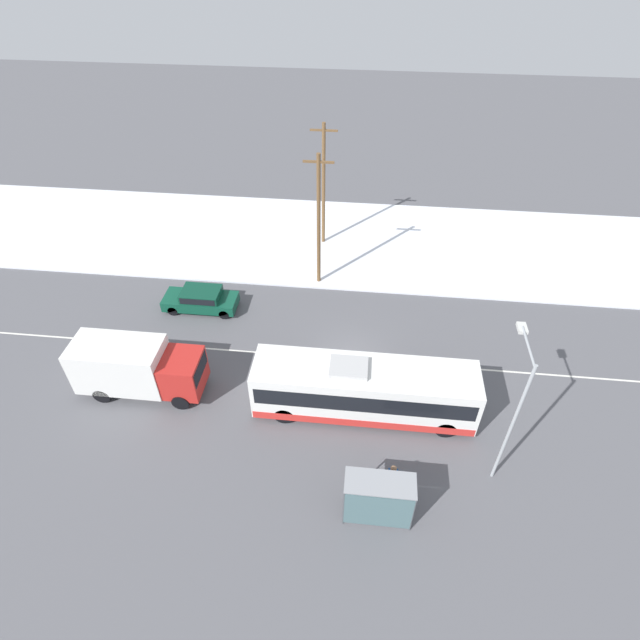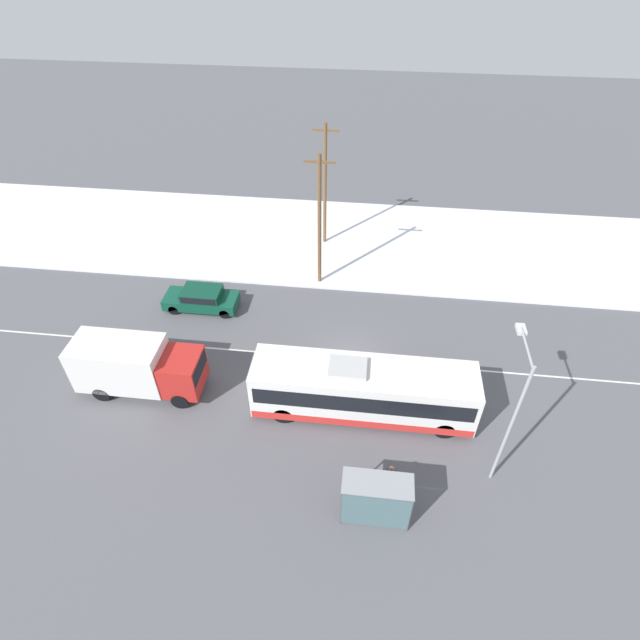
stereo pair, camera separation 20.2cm
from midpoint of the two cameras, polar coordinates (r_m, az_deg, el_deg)
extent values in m
plane|color=#56565B|center=(28.14, 3.58, -4.54)|extent=(120.00, 120.00, 0.00)
cube|color=silver|center=(37.85, 4.90, 8.86)|extent=(80.00, 12.05, 0.12)
cube|color=silver|center=(28.14, 3.58, -4.54)|extent=(60.00, 0.12, 0.00)
cube|color=white|center=(24.58, 5.19, -7.90)|extent=(10.80, 2.55, 2.60)
cube|color=black|center=(24.35, 5.23, -7.41)|extent=(10.37, 2.57, 0.99)
cube|color=red|center=(25.39, 5.05, -9.49)|extent=(10.69, 2.57, 0.47)
cube|color=#B2B2B2|center=(23.54, 3.42, -5.45)|extent=(1.80, 1.40, 0.24)
cylinder|color=black|center=(25.05, 14.28, -12.06)|extent=(1.00, 0.28, 1.00)
cylinder|color=black|center=(26.49, 13.92, -8.16)|extent=(1.00, 0.28, 1.00)
cylinder|color=black|center=(24.93, -3.99, -10.72)|extent=(1.00, 0.28, 1.00)
cylinder|color=black|center=(26.37, -3.15, -6.90)|extent=(1.00, 0.28, 1.00)
cube|color=silver|center=(27.35, -21.63, -4.56)|extent=(4.55, 2.30, 2.56)
cube|color=red|center=(26.29, -15.18, -5.75)|extent=(1.90, 2.19, 1.99)
cube|color=black|center=(25.71, -13.39, -5.36)|extent=(0.06, 1.96, 0.88)
cylinder|color=black|center=(26.42, -15.48, -8.89)|extent=(0.90, 0.26, 0.90)
cylinder|color=black|center=(27.66, -14.15, -5.73)|extent=(0.90, 0.26, 0.90)
cylinder|color=black|center=(28.07, -23.46, -7.72)|extent=(0.90, 0.26, 0.90)
cylinder|color=black|center=(29.25, -21.83, -4.80)|extent=(0.90, 0.26, 0.90)
cube|color=#0F4733|center=(32.01, -13.23, 2.17)|extent=(4.53, 1.80, 0.66)
cube|color=#0D3C2B|center=(31.62, -13.19, 2.99)|extent=(2.36, 1.66, 0.52)
cube|color=black|center=(31.61, -13.20, 3.01)|extent=(2.17, 1.69, 0.42)
cylinder|color=black|center=(32.12, -16.22, 1.14)|extent=(0.64, 0.22, 0.64)
cylinder|color=black|center=(33.25, -15.34, 2.87)|extent=(0.64, 0.22, 0.64)
cylinder|color=black|center=(31.09, -10.67, 0.72)|extent=(0.64, 0.22, 0.64)
cylinder|color=black|center=(32.26, -9.96, 2.52)|extent=(0.64, 0.22, 0.64)
cylinder|color=#23232D|center=(23.02, 7.84, -18.10)|extent=(0.12, 0.12, 0.79)
cylinder|color=#23232D|center=(23.04, 8.47, -18.13)|extent=(0.12, 0.12, 0.79)
cube|color=#19478C|center=(22.43, 8.33, -17.16)|extent=(0.41, 0.22, 0.65)
sphere|color=#8E6647|center=(22.04, 8.45, -16.52)|extent=(0.27, 0.27, 0.27)
cylinder|color=#19478C|center=(22.44, 7.64, -17.17)|extent=(0.10, 0.10, 0.62)
cylinder|color=#19478C|center=(22.48, 9.00, -17.25)|extent=(0.10, 0.10, 0.62)
cube|color=gray|center=(20.68, 6.94, -18.06)|extent=(2.83, 1.20, 0.06)
cube|color=slate|center=(21.40, 6.63, -21.01)|extent=(2.72, 0.04, 2.16)
cylinder|color=#474C51|center=(21.97, 2.95, -18.17)|extent=(0.08, 0.08, 2.34)
cylinder|color=#474C51|center=(22.11, 10.47, -18.62)|extent=(0.08, 0.08, 2.34)
cylinder|color=#474C51|center=(21.41, 2.70, -20.73)|extent=(0.08, 0.08, 2.34)
cylinder|color=#474C51|center=(21.55, 10.54, -21.18)|extent=(0.08, 0.08, 2.34)
cylinder|color=#9EA3A8|center=(21.96, 21.12, -11.46)|extent=(0.14, 0.14, 7.11)
cylinder|color=#9EA3A8|center=(20.33, 22.87, -2.96)|extent=(0.10, 2.27, 0.10)
cube|color=silver|center=(21.19, 22.25, -1.00)|extent=(0.36, 0.60, 0.16)
cylinder|color=brown|center=(31.23, 0.13, 10.95)|extent=(0.24, 0.24, 8.89)
cube|color=brown|center=(29.47, 0.14, 17.62)|extent=(1.80, 0.12, 0.12)
cylinder|color=brown|center=(35.64, 0.74, 14.90)|extent=(0.24, 0.24, 8.86)
cube|color=brown|center=(34.11, 0.80, 20.86)|extent=(1.80, 0.12, 0.12)
camera|label=1|loc=(0.10, -89.80, 0.17)|focal=28.00mm
camera|label=2|loc=(0.10, 90.20, -0.17)|focal=28.00mm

